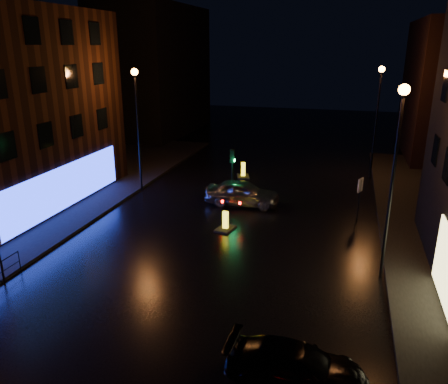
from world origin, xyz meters
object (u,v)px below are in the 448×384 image
Objects in this scene: silver_hatchback at (242,193)px; road_sign_right at (360,189)px; bollard_far at (243,174)px; dark_sedan at (296,366)px; traffic_signal at (232,193)px; bollard_near at (225,226)px.

road_sign_right reaches higher than silver_hatchback.
silver_hatchback is 3.03× the size of bollard_far.
silver_hatchback is 1.10× the size of dark_sedan.
road_sign_right is at bearing -8.48° from traffic_signal.
traffic_signal is 0.73× the size of silver_hatchback.
silver_hatchback is 6.27m from bollard_far.
dark_sedan is 3.11× the size of bollard_near.
traffic_signal is at bearing 112.82° from bollard_near.
bollard_near is at bearing -99.15° from bollard_far.
dark_sedan is 1.71× the size of road_sign_right.
bollard_far is at bearing -12.88° from road_sign_right.
dark_sedan is 21.97m from bollard_far.
traffic_signal reaches higher than silver_hatchback.
traffic_signal is 2.22× the size of bollard_far.
bollard_far is (-6.70, 20.92, -0.36)m from dark_sedan.
traffic_signal is at bearing 16.04° from road_sign_right.
dark_sedan is 11.88m from bollard_near.
traffic_signal is 0.80× the size of dark_sedan.
traffic_signal is at bearing 47.90° from silver_hatchback.
traffic_signal is at bearing 22.92° from dark_sedan.
silver_hatchback reaches higher than bollard_far.
bollard_near is (-5.23, 10.66, -0.39)m from dark_sedan.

